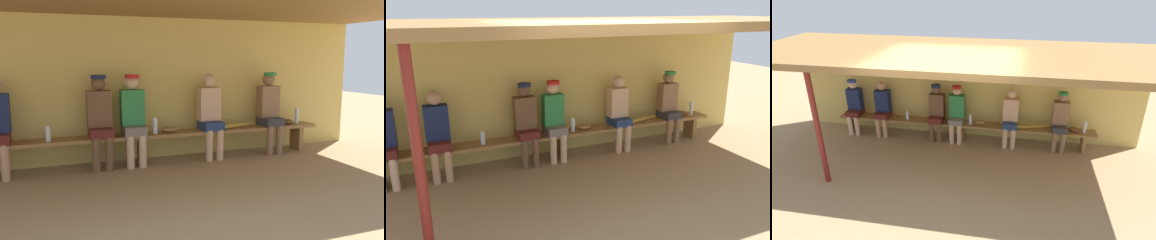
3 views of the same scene
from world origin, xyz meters
TOP-DOWN VIEW (x-y plane):
  - ground_plane at (0.00, 0.00)m, footprint 24.00×24.00m
  - back_wall at (0.00, 2.00)m, footprint 8.00×0.20m
  - dugout_roof at (0.00, 0.70)m, footprint 8.00×2.80m
  - bench at (0.00, 1.55)m, footprint 6.00×0.36m
  - player_in_blue at (1.11, 1.55)m, footprint 0.34×0.42m
  - player_in_white at (-0.60, 1.55)m, footprint 0.34×0.42m
  - player_rightmost at (2.19, 1.55)m, footprint 0.34×0.42m
  - player_middle at (-0.12, 1.55)m, footprint 0.34×0.42m
  - water_bottle_orange at (0.20, 1.53)m, footprint 0.08×0.08m
  - water_bottle_blue at (-1.31, 1.50)m, footprint 0.07×0.07m
  - water_bottle_clear at (2.73, 1.53)m, footprint 0.07×0.07m
  - baseball_glove_dark_brown at (0.43, 1.56)m, footprint 0.26×0.20m
  - baseball_glove_worn at (2.53, 1.56)m, footprint 0.29×0.26m
  - baseball_bat at (1.54, 1.55)m, footprint 0.87×0.28m

SIDE VIEW (x-z plane):
  - ground_plane at x=0.00m, z-range 0.00..0.00m
  - bench at x=0.00m, z-range 0.16..0.62m
  - baseball_bat at x=1.54m, z-range 0.46..0.53m
  - baseball_glove_dark_brown at x=0.43m, z-range 0.46..0.55m
  - baseball_glove_worn at x=2.53m, z-range 0.46..0.55m
  - water_bottle_blue at x=-1.31m, z-range 0.45..0.66m
  - water_bottle_orange at x=0.20m, z-range 0.45..0.70m
  - water_bottle_clear at x=2.73m, z-range 0.45..0.73m
  - player_in_blue at x=1.11m, z-range 0.06..1.40m
  - player_in_white at x=-0.60m, z-range 0.07..1.42m
  - player_rightmost at x=2.19m, z-range 0.07..1.42m
  - player_middle at x=-0.12m, z-range 0.07..1.42m
  - back_wall at x=0.00m, z-range 0.00..2.20m
  - dugout_roof at x=0.00m, z-range 2.20..2.32m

